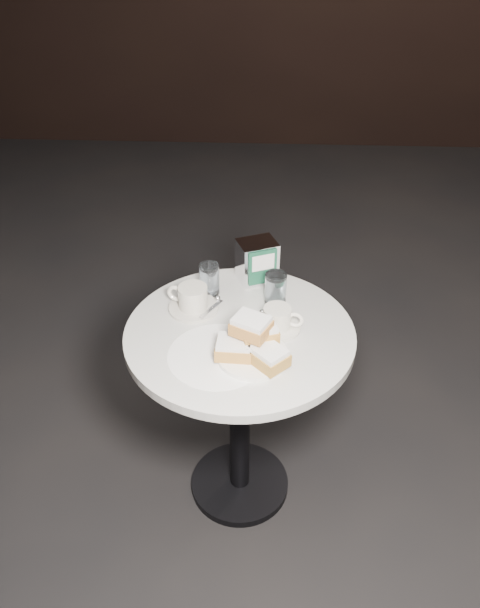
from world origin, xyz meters
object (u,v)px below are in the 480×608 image
(cafe_table, at_px, (240,379))
(napkin_dispenser, at_px, (257,261))
(coffee_cup_left, at_px, (193,300))
(beignet_plate, at_px, (253,345))
(coffee_cup_right, at_px, (278,320))
(water_glass_left, at_px, (209,279))
(water_glass_right, at_px, (276,290))

(cafe_table, distance_m, napkin_dispenser, 0.39)
(coffee_cup_left, bearing_deg, napkin_dispenser, 58.81)
(beignet_plate, xyz_separation_m, coffee_cup_right, (0.07, 0.14, -0.02))
(coffee_cup_left, bearing_deg, cafe_table, -17.88)
(cafe_table, xyz_separation_m, water_glass_left, (-0.11, 0.20, 0.25))
(beignet_plate, distance_m, napkin_dispenser, 0.41)
(water_glass_right, bearing_deg, coffee_cup_right, -87.02)
(coffee_cup_right, height_order, water_glass_left, water_glass_left)
(cafe_table, distance_m, water_glass_left, 0.34)
(coffee_cup_left, xyz_separation_m, water_glass_right, (0.26, 0.04, 0.02))
(cafe_table, height_order, water_glass_left, water_glass_left)
(beignet_plate, distance_m, water_glass_right, 0.28)
(coffee_cup_left, distance_m, water_glass_right, 0.26)
(coffee_cup_right, xyz_separation_m, napkin_dispenser, (-0.07, 0.27, 0.04))
(coffee_cup_left, bearing_deg, water_glass_right, 25.40)
(water_glass_right, distance_m, napkin_dispenser, 0.15)
(coffee_cup_right, relative_size, water_glass_right, 1.53)
(cafe_table, bearing_deg, beignet_plate, -70.58)
(coffee_cup_right, bearing_deg, cafe_table, -161.18)
(water_glass_left, height_order, water_glass_right, water_glass_right)
(coffee_cup_right, bearing_deg, beignet_plate, -105.97)
(cafe_table, relative_size, water_glass_right, 6.71)
(coffee_cup_right, relative_size, napkin_dispenser, 1.12)
(beignet_plate, bearing_deg, cafe_table, 109.42)
(napkin_dispenser, bearing_deg, coffee_cup_right, -98.11)
(beignet_plate, bearing_deg, water_glass_right, 76.73)
(coffee_cup_left, height_order, water_glass_right, water_glass_right)
(coffee_cup_left, height_order, coffee_cup_right, coffee_cup_left)
(water_glass_left, distance_m, water_glass_right, 0.22)
(beignet_plate, bearing_deg, water_glass_left, 115.23)
(cafe_table, relative_size, beignet_plate, 2.82)
(coffee_cup_right, bearing_deg, napkin_dispenser, 115.08)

